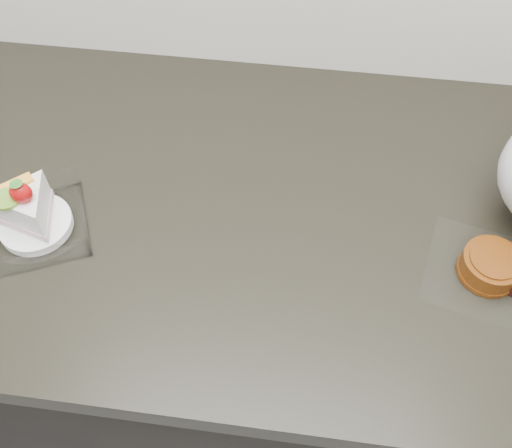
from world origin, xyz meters
TOP-DOWN VIEW (x-y plane):
  - counter at (0.00, 1.69)m, footprint 2.04×0.64m
  - cake_tray at (-0.30, 1.60)m, footprint 0.18×0.18m
  - mooncake_wrap at (0.32, 1.61)m, footprint 0.18×0.18m

SIDE VIEW (x-z plane):
  - counter at x=0.00m, z-range 0.00..0.90m
  - mooncake_wrap at x=0.32m, z-range 0.90..0.93m
  - cake_tray at x=-0.30m, z-range 0.88..0.98m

